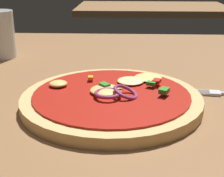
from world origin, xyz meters
name	(u,v)px	position (x,y,z in m)	size (l,w,h in m)	color
dining_table	(100,107)	(0.00, 0.00, 0.02)	(1.19, 1.09, 0.03)	brown
pizza	(112,99)	(0.02, -0.03, 0.04)	(0.28, 0.28, 0.04)	tan
background_table	(152,9)	(0.18, 1.33, 0.02)	(0.79, 0.45, 0.03)	brown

